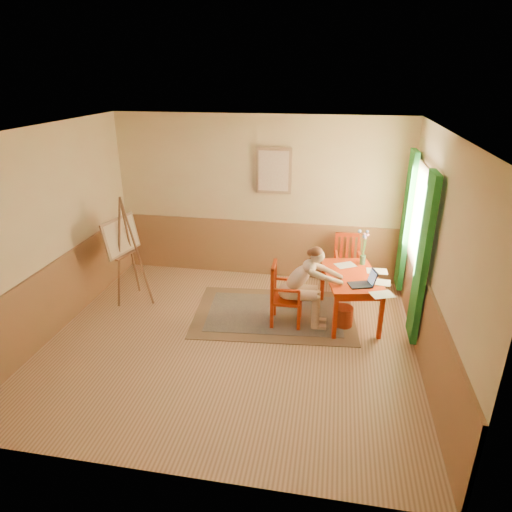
% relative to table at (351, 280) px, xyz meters
% --- Properties ---
extents(room, '(5.04, 4.54, 2.84)m').
position_rel_table_xyz_m(room, '(-1.59, -0.89, 0.77)').
color(room, tan).
rests_on(room, ground).
extents(wainscot, '(5.00, 4.50, 1.00)m').
position_rel_table_xyz_m(wainscot, '(-1.59, -0.09, -0.13)').
color(wainscot, '#9B6B44').
rests_on(wainscot, room).
extents(window, '(0.12, 2.01, 2.20)m').
position_rel_table_xyz_m(window, '(0.83, 0.21, 0.71)').
color(window, white).
rests_on(window, room).
extents(wall_portrait, '(0.60, 0.05, 0.76)m').
position_rel_table_xyz_m(wall_portrait, '(-1.34, 1.31, 1.27)').
color(wall_portrait, '#9B7656').
rests_on(wall_portrait, room).
extents(rug, '(2.54, 1.81, 0.02)m').
position_rel_table_xyz_m(rug, '(-1.10, -0.08, -0.62)').
color(rug, '#8C7251').
rests_on(rug, room).
extents(table, '(0.94, 1.32, 0.72)m').
position_rel_table_xyz_m(table, '(0.00, 0.00, 0.00)').
color(table, red).
rests_on(table, room).
extents(chair_left, '(0.44, 0.42, 0.93)m').
position_rel_table_xyz_m(chair_left, '(-0.94, -0.31, -0.16)').
color(chair_left, red).
rests_on(chair_left, room).
extents(chair_back, '(0.46, 0.47, 0.95)m').
position_rel_table_xyz_m(chair_back, '(-0.03, 0.98, -0.15)').
color(chair_back, red).
rests_on(chair_back, room).
extents(figure, '(0.91, 0.39, 1.23)m').
position_rel_table_xyz_m(figure, '(-0.65, -0.31, 0.05)').
color(figure, '#D4B290').
rests_on(figure, room).
extents(laptop, '(0.40, 0.31, 0.21)m').
position_rel_table_xyz_m(laptop, '(0.16, -0.32, 0.13)').
color(laptop, '#1E2338').
rests_on(laptop, table).
extents(papers, '(0.82, 1.20, 0.00)m').
position_rel_table_xyz_m(papers, '(0.26, -0.07, 0.09)').
color(papers, white).
rests_on(papers, table).
extents(vase, '(0.19, 0.27, 0.53)m').
position_rel_table_xyz_m(vase, '(0.16, 0.42, 0.33)').
color(vase, '#3F724C').
rests_on(vase, table).
extents(wastebasket, '(0.38, 0.38, 0.30)m').
position_rel_table_xyz_m(wastebasket, '(-0.08, -0.22, -0.48)').
color(wastebasket, '#AE401C').
rests_on(wastebasket, room).
extents(easel, '(0.63, 0.76, 1.71)m').
position_rel_table_xyz_m(easel, '(-3.48, 0.01, 0.38)').
color(easel, brown).
rests_on(easel, room).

